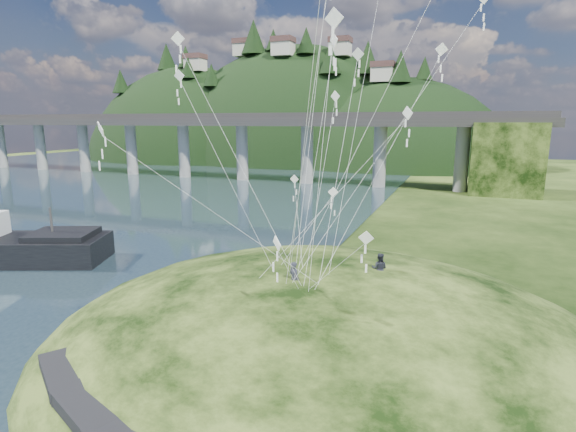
% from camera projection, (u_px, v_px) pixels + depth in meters
% --- Properties ---
extents(ground, '(320.00, 320.00, 0.00)m').
position_uv_depth(ground, '(192.00, 341.00, 27.57)').
color(ground, black).
rests_on(ground, ground).
extents(grass_hill, '(36.00, 32.00, 13.00)m').
position_uv_depth(grass_hill, '(326.00, 373.00, 26.87)').
color(grass_hill, black).
rests_on(grass_hill, ground).
extents(bridge, '(160.00, 11.00, 15.00)m').
position_uv_depth(bridge, '(264.00, 137.00, 98.81)').
color(bridge, '#2D2B2B').
rests_on(bridge, ground).
extents(far_ridge, '(153.00, 70.00, 94.50)m').
position_uv_depth(far_ridge, '(281.00, 182.00, 155.94)').
color(far_ridge, black).
rests_on(far_ridge, ground).
extents(wooden_dock, '(13.01, 4.33, 0.92)m').
position_uv_depth(wooden_dock, '(207.00, 299.00, 33.08)').
color(wooden_dock, '#331D15').
rests_on(wooden_dock, ground).
extents(kite_flyers, '(4.85, 4.18, 1.96)m').
position_uv_depth(kite_flyers, '(352.00, 256.00, 25.11)').
color(kite_flyers, '#292B37').
rests_on(kite_flyers, ground).
extents(kite_swarm, '(17.56, 17.98, 20.80)m').
position_uv_depth(kite_swarm, '(342.00, 43.00, 25.70)').
color(kite_swarm, white).
rests_on(kite_swarm, ground).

